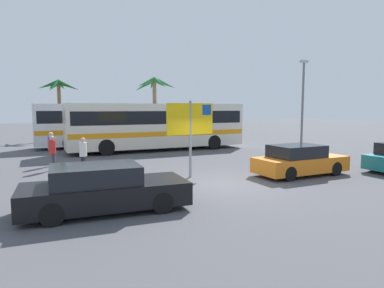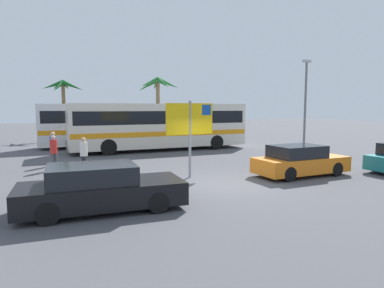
% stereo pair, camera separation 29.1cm
% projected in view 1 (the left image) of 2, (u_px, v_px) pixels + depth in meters
% --- Properties ---
extents(ground, '(120.00, 120.00, 0.00)m').
position_uv_depth(ground, '(225.00, 184.00, 12.96)').
color(ground, '#4C4C51').
extents(bus_front_coach, '(12.03, 2.47, 3.17)m').
position_uv_depth(bus_front_coach, '(158.00, 124.00, 23.04)').
color(bus_front_coach, silver).
rests_on(bus_front_coach, ground).
extents(bus_rear_coach, '(12.03, 2.47, 3.17)m').
position_uv_depth(bus_rear_coach, '(120.00, 123.00, 25.76)').
color(bus_rear_coach, white).
rests_on(bus_rear_coach, ground).
extents(ferry_sign, '(2.19, 0.33, 3.20)m').
position_uv_depth(ferry_sign, '(191.00, 122.00, 14.03)').
color(ferry_sign, gray).
rests_on(ferry_sign, ground).
extents(car_orange, '(4.16, 1.76, 1.32)m').
position_uv_depth(car_orange, '(299.00, 161.00, 14.58)').
color(car_orange, orange).
rests_on(car_orange, ground).
extents(car_black, '(4.66, 2.09, 1.32)m').
position_uv_depth(car_black, '(103.00, 189.00, 9.52)').
color(car_black, black).
rests_on(car_black, ground).
extents(pedestrian_by_bus, '(0.32, 0.32, 1.63)m').
position_uv_depth(pedestrian_by_bus, '(52.00, 150.00, 15.66)').
color(pedestrian_by_bus, '#4C4C51').
rests_on(pedestrian_by_bus, ground).
extents(pedestrian_crossing_lot, '(0.32, 0.32, 1.71)m').
position_uv_depth(pedestrian_crossing_lot, '(51.00, 146.00, 16.84)').
color(pedestrian_crossing_lot, '#1E2347').
rests_on(pedestrian_crossing_lot, ground).
extents(pedestrian_near_sign, '(0.32, 0.32, 1.61)m').
position_uv_depth(pedestrian_near_sign, '(83.00, 153.00, 14.90)').
color(pedestrian_near_sign, '#2D2D33').
rests_on(pedestrian_near_sign, ground).
extents(lamp_post_left_side, '(0.56, 0.20, 5.85)m').
position_uv_depth(lamp_post_left_side, '(303.00, 102.00, 21.24)').
color(lamp_post_left_side, slate).
rests_on(lamp_post_left_side, ground).
extents(palm_tree_seaside, '(3.79, 3.90, 5.52)m').
position_uv_depth(palm_tree_seaside, '(154.00, 90.00, 28.73)').
color(palm_tree_seaside, brown).
rests_on(palm_tree_seaside, ground).
extents(palm_tree_inland, '(3.59, 3.44, 5.41)m').
position_uv_depth(palm_tree_inland, '(59.00, 91.00, 30.30)').
color(palm_tree_inland, brown).
rests_on(palm_tree_inland, ground).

